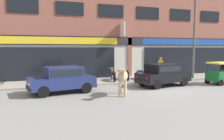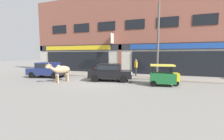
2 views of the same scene
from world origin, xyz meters
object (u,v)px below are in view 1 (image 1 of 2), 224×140
object	(u,v)px
motorcycle_1	(126,74)
utility_pole	(194,37)
cow	(123,76)
pedestrian	(160,65)
car_1	(62,78)
car_0	(163,74)
motorcycle_0	(113,75)
auto_rickshaw	(221,75)
motorcycle_2	(141,74)

from	to	relation	value
motorcycle_1	utility_pole	xyz separation A→B (m)	(5.21, -0.95, 2.81)
cow	pedestrian	xyz separation A→B (m)	(5.17, 4.89, 0.12)
cow	pedestrian	size ratio (longest dim) A/B	1.26
cow	motorcycle_1	distance (m)	4.96
car_1	car_0	bearing A→B (deg)	1.58
cow	motorcycle_1	world-z (taller)	cow
car_1	motorcycle_1	xyz separation A→B (m)	(4.97, 2.80, -0.29)
motorcycle_1	pedestrian	distance (m)	3.19
motorcycle_0	car_0	bearing A→B (deg)	-44.83
car_0	pedestrian	distance (m)	3.45
car_1	motorcycle_1	size ratio (longest dim) A/B	2.13
auto_rickshaw	utility_pole	bearing A→B (deg)	104.22
motorcycle_0	pedestrian	size ratio (longest dim) A/B	1.12
car_0	motorcycle_0	xyz separation A→B (m)	(-2.57, 2.55, -0.29)
motorcycle_1	motorcycle_2	size ratio (longest dim) A/B	0.98
utility_pole	pedestrian	bearing A→B (deg)	147.24
cow	auto_rickshaw	distance (m)	7.95
car_1	utility_pole	distance (m)	10.65
auto_rickshaw	motorcycle_1	world-z (taller)	auto_rickshaw
pedestrian	motorcycle_1	bearing A→B (deg)	-172.67
cow	motorcycle_0	xyz separation A→B (m)	(0.98, 4.41, -0.48)
car_0	utility_pole	xyz separation A→B (m)	(3.72, 1.68, 2.53)
motorcycle_0	motorcycle_1	size ratio (longest dim) A/B	1.01
motorcycle_2	car_1	bearing A→B (deg)	-156.68
car_0	pedestrian	xyz separation A→B (m)	(1.62, 3.03, 0.31)
cow	motorcycle_2	distance (m)	5.36
auto_rickshaw	pedestrian	xyz separation A→B (m)	(-2.67, 3.60, 0.47)
cow	car_0	bearing A→B (deg)	27.69
utility_pole	car_0	bearing A→B (deg)	-155.76
cow	utility_pole	distance (m)	8.42
car_1	motorcycle_1	world-z (taller)	car_1
car_1	motorcycle_0	xyz separation A→B (m)	(3.89, 2.73, -0.29)
utility_pole	motorcycle_0	bearing A→B (deg)	172.08
motorcycle_1	pedestrian	xyz separation A→B (m)	(3.11, 0.40, 0.60)
car_0	car_1	size ratio (longest dim) A/B	1.00
pedestrian	motorcycle_2	bearing A→B (deg)	-163.72
auto_rickshaw	pedestrian	bearing A→B (deg)	126.55
car_1	utility_pole	bearing A→B (deg)	10.32
motorcycle_2	utility_pole	distance (m)	5.04
car_0	motorcycle_1	size ratio (longest dim) A/B	2.13
car_1	motorcycle_2	distance (m)	6.62
auto_rickshaw	car_0	bearing A→B (deg)	172.39
motorcycle_0	motorcycle_1	bearing A→B (deg)	3.97
auto_rickshaw	motorcycle_2	world-z (taller)	auto_rickshaw
motorcycle_2	motorcycle_0	bearing A→B (deg)	177.04
motorcycle_0	motorcycle_1	distance (m)	1.08
cow	auto_rickshaw	bearing A→B (deg)	9.33
motorcycle_2	utility_pole	size ratio (longest dim) A/B	0.28
motorcycle_1	pedestrian	world-z (taller)	pedestrian
motorcycle_0	motorcycle_1	world-z (taller)	same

